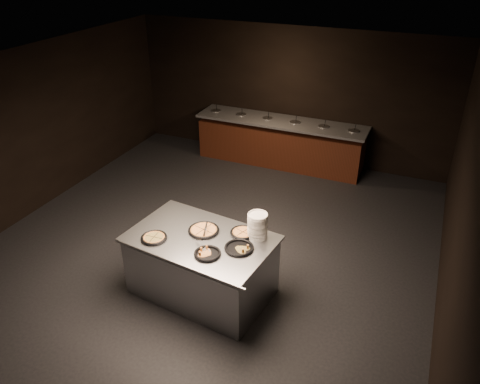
{
  "coord_description": "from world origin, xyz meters",
  "views": [
    {
      "loc": [
        2.94,
        -5.51,
        4.53
      ],
      "look_at": [
        0.45,
        0.3,
        1.02
      ],
      "focal_mm": 35.0,
      "sensor_mm": 36.0,
      "label": 1
    }
  ],
  "objects_px": {
    "pan_cheese_whole": "(204,230)",
    "plate_stack": "(258,226)",
    "serving_counter": "(202,266)",
    "pan_veggie_whole": "(154,238)"
  },
  "relations": [
    {
      "from": "pan_cheese_whole",
      "to": "plate_stack",
      "type": "bearing_deg",
      "value": 12.71
    },
    {
      "from": "plate_stack",
      "to": "pan_cheese_whole",
      "type": "distance_m",
      "value": 0.76
    },
    {
      "from": "plate_stack",
      "to": "pan_veggie_whole",
      "type": "bearing_deg",
      "value": -154.88
    },
    {
      "from": "plate_stack",
      "to": "pan_veggie_whole",
      "type": "distance_m",
      "value": 1.4
    },
    {
      "from": "serving_counter",
      "to": "plate_stack",
      "type": "height_order",
      "value": "plate_stack"
    },
    {
      "from": "pan_veggie_whole",
      "to": "pan_cheese_whole",
      "type": "bearing_deg",
      "value": 38.78
    },
    {
      "from": "serving_counter",
      "to": "pan_cheese_whole",
      "type": "bearing_deg",
      "value": 107.23
    },
    {
      "from": "serving_counter",
      "to": "pan_cheese_whole",
      "type": "relative_size",
      "value": 4.84
    },
    {
      "from": "serving_counter",
      "to": "pan_cheese_whole",
      "type": "height_order",
      "value": "pan_cheese_whole"
    },
    {
      "from": "serving_counter",
      "to": "pan_cheese_whole",
      "type": "xyz_separation_m",
      "value": [
        -0.03,
        0.15,
        0.51
      ]
    }
  ]
}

